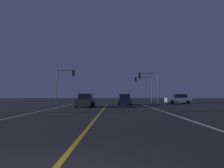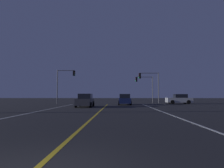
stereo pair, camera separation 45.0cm
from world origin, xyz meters
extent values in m
cube|color=silver|center=(5.76, 11.27, 0.00)|extent=(0.16, 34.54, 0.01)
cube|color=silver|center=(-5.76, 11.27, 0.00)|extent=(0.16, 34.54, 0.01)
cube|color=gold|center=(0.00, 11.27, 0.00)|extent=(0.16, 34.54, 0.01)
cylinder|color=black|center=(1.88, 28.83, 0.34)|extent=(0.22, 0.68, 0.68)
cylinder|color=black|center=(3.68, 28.83, 0.34)|extent=(0.22, 0.68, 0.68)
cylinder|color=black|center=(1.88, 26.13, 0.34)|extent=(0.22, 0.68, 0.68)
cylinder|color=black|center=(3.68, 26.13, 0.34)|extent=(0.22, 0.68, 0.68)
cube|color=navy|center=(2.78, 27.48, 0.66)|extent=(1.80, 4.30, 0.80)
cube|color=black|center=(2.78, 27.23, 1.38)|extent=(1.60, 2.10, 0.64)
cube|color=red|center=(2.18, 25.38, 0.76)|extent=(0.24, 0.08, 0.16)
cube|color=red|center=(3.38, 25.38, 0.76)|extent=(0.24, 0.08, 0.16)
cylinder|color=black|center=(11.02, 30.09, 0.34)|extent=(0.68, 0.22, 0.68)
cylinder|color=black|center=(11.02, 31.89, 0.34)|extent=(0.68, 0.22, 0.68)
cylinder|color=black|center=(13.72, 30.09, 0.34)|extent=(0.68, 0.22, 0.68)
cylinder|color=black|center=(13.72, 31.89, 0.34)|extent=(0.68, 0.22, 0.68)
cube|color=#B7BABF|center=(12.37, 30.99, 0.66)|extent=(4.30, 1.80, 0.80)
cube|color=black|center=(12.62, 30.99, 1.38)|extent=(2.10, 1.60, 0.64)
cube|color=red|center=(14.47, 30.39, 0.76)|extent=(0.08, 0.24, 0.16)
cube|color=red|center=(14.47, 31.59, 0.76)|extent=(0.08, 0.24, 0.16)
cylinder|color=black|center=(-1.60, 20.22, 0.34)|extent=(0.22, 0.68, 0.68)
cylinder|color=black|center=(-3.40, 20.22, 0.34)|extent=(0.22, 0.68, 0.68)
cylinder|color=black|center=(-1.60, 22.92, 0.34)|extent=(0.22, 0.68, 0.68)
cylinder|color=black|center=(-3.40, 22.92, 0.34)|extent=(0.22, 0.68, 0.68)
cube|color=#38383D|center=(-2.50, 21.57, 0.66)|extent=(1.80, 4.30, 0.80)
cube|color=black|center=(-2.50, 21.82, 1.38)|extent=(1.60, 2.10, 0.64)
cube|color=red|center=(-1.90, 23.67, 0.76)|extent=(0.24, 0.08, 0.16)
cube|color=red|center=(-3.10, 23.67, 0.76)|extent=(0.24, 0.08, 0.16)
cylinder|color=#4C4C51|center=(8.46, 29.04, 2.62)|extent=(0.14, 0.14, 5.24)
cylinder|color=#4C4C51|center=(6.94, 29.04, 5.19)|extent=(3.04, 0.10, 0.10)
cube|color=black|center=(5.42, 29.04, 4.74)|extent=(0.28, 0.36, 0.90)
sphere|color=#3A0605|center=(5.26, 29.04, 5.04)|extent=(0.20, 0.20, 0.20)
sphere|color=#3C2706|center=(5.26, 29.04, 4.74)|extent=(0.20, 0.20, 0.20)
sphere|color=#19E059|center=(5.26, 29.04, 4.44)|extent=(0.20, 0.20, 0.20)
cylinder|color=#4C4C51|center=(-8.46, 29.04, 2.86)|extent=(0.14, 0.14, 5.72)
cylinder|color=#4C4C51|center=(-7.07, 29.04, 5.67)|extent=(2.78, 0.10, 0.10)
cube|color=black|center=(-5.68, 29.04, 5.22)|extent=(0.28, 0.36, 0.90)
sphere|color=#3A0605|center=(-5.52, 29.04, 5.52)|extent=(0.20, 0.20, 0.20)
sphere|color=#3C2706|center=(-5.52, 29.04, 5.22)|extent=(0.20, 0.20, 0.20)
sphere|color=#19E059|center=(-5.52, 29.04, 4.92)|extent=(0.20, 0.20, 0.20)
cylinder|color=#4C4C51|center=(8.46, 34.54, 2.55)|extent=(0.14, 0.14, 5.09)
cylinder|color=#4C4C51|center=(6.92, 34.54, 5.04)|extent=(3.08, 0.10, 0.10)
cube|color=black|center=(5.38, 34.54, 4.59)|extent=(0.28, 0.36, 0.90)
sphere|color=#3A0605|center=(5.22, 34.54, 4.89)|extent=(0.20, 0.20, 0.20)
sphere|color=#3C2706|center=(5.22, 34.54, 4.59)|extent=(0.20, 0.20, 0.20)
sphere|color=#19E059|center=(5.22, 34.54, 4.29)|extent=(0.20, 0.20, 0.20)
camera|label=1|loc=(1.22, -3.34, 1.51)|focal=31.22mm
camera|label=2|loc=(1.67, -3.34, 1.51)|focal=31.22mm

